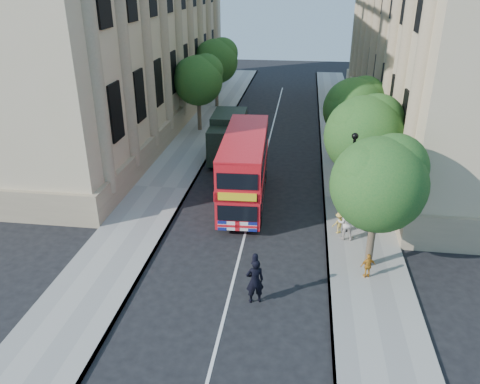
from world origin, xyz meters
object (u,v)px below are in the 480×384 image
at_px(box_van, 228,138).
at_px(police_constable, 255,281).
at_px(lamp_post, 350,188).
at_px(woman_pedestrian, 346,223).
at_px(double_decker_bus, 245,167).

bearing_deg(box_van, police_constable, -79.19).
xyz_separation_m(lamp_post, woman_pedestrian, (-0.08, -0.78, -1.52)).
distance_m(box_van, police_constable, 16.28).
height_order(police_constable, woman_pedestrian, police_constable).
distance_m(lamp_post, police_constable, 7.45).
xyz_separation_m(box_van, police_constable, (3.61, -15.86, -0.55)).
distance_m(double_decker_bus, woman_pedestrian, 6.70).
relative_size(lamp_post, box_van, 0.93).
height_order(lamp_post, police_constable, lamp_post).
relative_size(box_van, woman_pedestrian, 3.19).
xyz_separation_m(lamp_post, box_van, (-7.55, 9.73, -0.97)).
height_order(lamp_post, woman_pedestrian, lamp_post).
bearing_deg(lamp_post, woman_pedestrian, -95.63).
relative_size(lamp_post, double_decker_bus, 0.60).
xyz_separation_m(lamp_post, double_decker_bus, (-5.52, 2.95, -0.35)).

